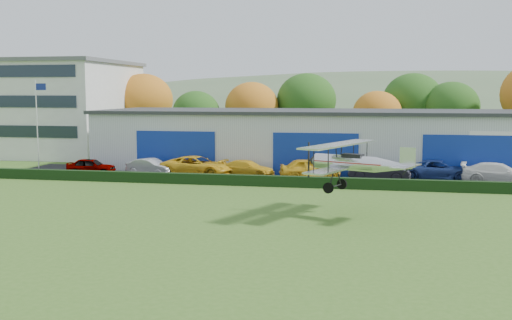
% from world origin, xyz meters
% --- Properties ---
extents(ground, '(300.00, 300.00, 0.00)m').
position_xyz_m(ground, '(0.00, 0.00, 0.00)').
color(ground, '#3B631F').
rests_on(ground, ground).
extents(apron, '(48.00, 9.00, 0.05)m').
position_xyz_m(apron, '(3.00, 21.00, 0.03)').
color(apron, black).
rests_on(apron, ground).
extents(hedge, '(46.00, 0.60, 0.80)m').
position_xyz_m(hedge, '(3.00, 16.20, 0.40)').
color(hedge, black).
rests_on(hedge, ground).
extents(hangar, '(40.60, 12.60, 5.30)m').
position_xyz_m(hangar, '(5.00, 27.98, 2.66)').
color(hangar, '#B2B7BC').
rests_on(hangar, ground).
extents(office_block, '(20.60, 15.60, 10.40)m').
position_xyz_m(office_block, '(-28.00, 35.00, 5.21)').
color(office_block, silver).
rests_on(office_block, ground).
extents(flagpole, '(1.05, 0.10, 8.00)m').
position_xyz_m(flagpole, '(-19.88, 22.00, 4.78)').
color(flagpole, silver).
rests_on(flagpole, ground).
extents(tree_belt, '(75.70, 13.22, 10.12)m').
position_xyz_m(tree_belt, '(0.85, 40.62, 5.61)').
color(tree_belt, '#3D2614').
rests_on(tree_belt, ground).
extents(distant_hills, '(430.00, 196.00, 56.00)m').
position_xyz_m(distant_hills, '(-4.38, 140.00, -13.05)').
color(distant_hills, '#4C6642').
rests_on(distant_hills, ground).
extents(car_0, '(4.18, 2.09, 1.37)m').
position_xyz_m(car_0, '(-13.53, 19.32, 0.73)').
color(car_0, gray).
rests_on(car_0, apron).
extents(car_1, '(4.48, 2.54, 1.40)m').
position_xyz_m(car_1, '(-8.43, 19.83, 0.75)').
color(car_1, silver).
rests_on(car_1, apron).
extents(car_2, '(6.20, 3.40, 1.64)m').
position_xyz_m(car_2, '(-4.52, 20.10, 0.87)').
color(car_2, gold).
rests_on(car_2, apron).
extents(car_3, '(4.82, 2.58, 1.33)m').
position_xyz_m(car_3, '(-0.40, 20.57, 0.71)').
color(car_3, gold).
rests_on(car_3, apron).
extents(car_4, '(5.17, 3.08, 1.65)m').
position_xyz_m(car_4, '(4.78, 20.23, 0.87)').
color(car_4, gold).
rests_on(car_4, apron).
extents(car_5, '(4.90, 2.24, 1.56)m').
position_xyz_m(car_5, '(10.21, 20.50, 0.83)').
color(car_5, black).
rests_on(car_5, apron).
extents(car_6, '(6.01, 3.35, 1.59)m').
position_xyz_m(car_6, '(14.79, 21.58, 0.85)').
color(car_6, navy).
rests_on(car_6, apron).
extents(car_7, '(5.77, 3.20, 1.58)m').
position_xyz_m(car_7, '(18.97, 20.29, 0.84)').
color(car_7, silver).
rests_on(car_7, apron).
extents(biplane, '(6.40, 7.08, 2.70)m').
position_xyz_m(biplane, '(8.64, 6.22, 3.12)').
color(biplane, silver).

